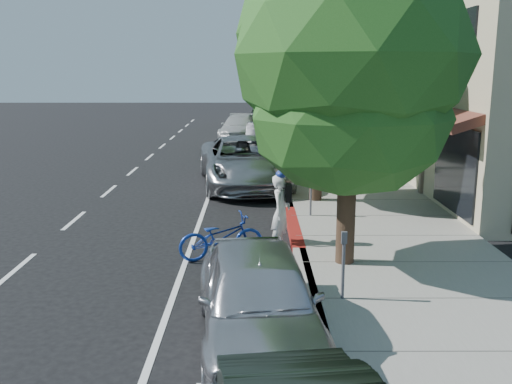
{
  "coord_description": "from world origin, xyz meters",
  "views": [
    {
      "loc": [
        -1.05,
        -13.73,
        4.24
      ],
      "look_at": [
        -1.01,
        -0.38,
        1.35
      ],
      "focal_mm": 40.0,
      "sensor_mm": 36.0,
      "label": 1
    }
  ],
  "objects_px": {
    "white_pickup": "(239,128)",
    "silver_suv": "(245,162)",
    "street_tree_2": "(302,57)",
    "pedestrian": "(333,143)",
    "street_tree_3": "(293,52)",
    "dark_sedan": "(266,141)",
    "street_tree_4": "(286,66)",
    "near_car_a": "(258,299)",
    "street_tree_1": "(319,39)",
    "cyclist": "(281,212)",
    "street_tree_5": "(281,65)",
    "bicycle": "(221,237)",
    "street_tree_0": "(351,60)",
    "dark_suv_far": "(262,118)"
  },
  "relations": [
    {
      "from": "street_tree_5",
      "to": "near_car_a",
      "type": "xyz_separation_m",
      "value": [
        -1.89,
        -33.5,
        -3.73
      ]
    },
    {
      "from": "bicycle",
      "to": "silver_suv",
      "type": "relative_size",
      "value": 0.3
    },
    {
      "from": "street_tree_4",
      "to": "street_tree_5",
      "type": "relative_size",
      "value": 1.01
    },
    {
      "from": "near_car_a",
      "to": "dark_suv_far",
      "type": "bearing_deg",
      "value": 83.82
    },
    {
      "from": "white_pickup",
      "to": "street_tree_5",
      "type": "bearing_deg",
      "value": 73.26
    },
    {
      "from": "white_pickup",
      "to": "pedestrian",
      "type": "relative_size",
      "value": 3.25
    },
    {
      "from": "bicycle",
      "to": "cyclist",
      "type": "bearing_deg",
      "value": -78.44
    },
    {
      "from": "dark_suv_far",
      "to": "near_car_a",
      "type": "height_order",
      "value": "dark_suv_far"
    },
    {
      "from": "street_tree_0",
      "to": "near_car_a",
      "type": "bearing_deg",
      "value": -118.39
    },
    {
      "from": "street_tree_0",
      "to": "street_tree_5",
      "type": "xyz_separation_m",
      "value": [
        0.0,
        30.0,
        0.1
      ]
    },
    {
      "from": "street_tree_2",
      "to": "white_pickup",
      "type": "bearing_deg",
      "value": 104.61
    },
    {
      "from": "dark_sedan",
      "to": "dark_suv_far",
      "type": "distance_m",
      "value": 13.33
    },
    {
      "from": "cyclist",
      "to": "pedestrian",
      "type": "distance_m",
      "value": 12.88
    },
    {
      "from": "street_tree_5",
      "to": "dark_sedan",
      "type": "distance_m",
      "value": 15.11
    },
    {
      "from": "street_tree_1",
      "to": "street_tree_5",
      "type": "height_order",
      "value": "street_tree_1"
    },
    {
      "from": "street_tree_3",
      "to": "dark_suv_far",
      "type": "relative_size",
      "value": 1.69
    },
    {
      "from": "street_tree_2",
      "to": "pedestrian",
      "type": "relative_size",
      "value": 4.83
    },
    {
      "from": "street_tree_4",
      "to": "near_car_a",
      "type": "bearing_deg",
      "value": -93.93
    },
    {
      "from": "dark_suv_far",
      "to": "near_car_a",
      "type": "relative_size",
      "value": 1.05
    },
    {
      "from": "dark_suv_far",
      "to": "near_car_a",
      "type": "xyz_separation_m",
      "value": [
        -0.49,
        -32.23,
        -0.04
      ]
    },
    {
      "from": "white_pickup",
      "to": "silver_suv",
      "type": "bearing_deg",
      "value": -82.19
    },
    {
      "from": "near_car_a",
      "to": "pedestrian",
      "type": "distance_m",
      "value": 17.84
    },
    {
      "from": "dark_suv_far",
      "to": "street_tree_1",
      "type": "bearing_deg",
      "value": -88.09
    },
    {
      "from": "bicycle",
      "to": "dark_suv_far",
      "type": "height_order",
      "value": "dark_suv_far"
    },
    {
      "from": "street_tree_1",
      "to": "dark_suv_far",
      "type": "height_order",
      "value": "street_tree_1"
    },
    {
      "from": "bicycle",
      "to": "silver_suv",
      "type": "distance_m",
      "value": 8.2
    },
    {
      "from": "street_tree_4",
      "to": "cyclist",
      "type": "distance_m",
      "value": 22.86
    },
    {
      "from": "white_pickup",
      "to": "near_car_a",
      "type": "xyz_separation_m",
      "value": [
        0.98,
        -26.5,
        0.04
      ]
    },
    {
      "from": "cyclist",
      "to": "street_tree_1",
      "type": "bearing_deg",
      "value": 3.66
    },
    {
      "from": "street_tree_4",
      "to": "white_pickup",
      "type": "bearing_deg",
      "value": -160.78
    },
    {
      "from": "street_tree_1",
      "to": "silver_suv",
      "type": "xyz_separation_m",
      "value": [
        -2.31,
        2.84,
        -4.2
      ]
    },
    {
      "from": "pedestrian",
      "to": "street_tree_0",
      "type": "bearing_deg",
      "value": 73.87
    },
    {
      "from": "silver_suv",
      "to": "near_car_a",
      "type": "bearing_deg",
      "value": -95.58
    },
    {
      "from": "white_pickup",
      "to": "near_car_a",
      "type": "bearing_deg",
      "value": -82.35
    },
    {
      "from": "street_tree_2",
      "to": "pedestrian",
      "type": "height_order",
      "value": "street_tree_2"
    },
    {
      "from": "street_tree_3",
      "to": "street_tree_5",
      "type": "bearing_deg",
      "value": 90.0
    },
    {
      "from": "street_tree_2",
      "to": "silver_suv",
      "type": "height_order",
      "value": "street_tree_2"
    },
    {
      "from": "street_tree_5",
      "to": "near_car_a",
      "type": "relative_size",
      "value": 1.59
    },
    {
      "from": "cyclist",
      "to": "dark_suv_far",
      "type": "height_order",
      "value": "cyclist"
    },
    {
      "from": "street_tree_4",
      "to": "bicycle",
      "type": "height_order",
      "value": "street_tree_4"
    },
    {
      "from": "dark_sedan",
      "to": "street_tree_2",
      "type": "bearing_deg",
      "value": -65.03
    },
    {
      "from": "silver_suv",
      "to": "pedestrian",
      "type": "bearing_deg",
      "value": 45.05
    },
    {
      "from": "dark_sedan",
      "to": "near_car_a",
      "type": "bearing_deg",
      "value": -88.84
    },
    {
      "from": "bicycle",
      "to": "street_tree_1",
      "type": "bearing_deg",
      "value": -44.69
    },
    {
      "from": "street_tree_4",
      "to": "dark_suv_far",
      "type": "xyz_separation_m",
      "value": [
        -1.4,
        4.73,
        -3.59
      ]
    },
    {
      "from": "street_tree_1",
      "to": "street_tree_4",
      "type": "height_order",
      "value": "street_tree_1"
    },
    {
      "from": "street_tree_3",
      "to": "dark_sedan",
      "type": "distance_m",
      "value": 5.15
    },
    {
      "from": "street_tree_2",
      "to": "near_car_a",
      "type": "relative_size",
      "value": 1.65
    },
    {
      "from": "near_car_a",
      "to": "street_tree_3",
      "type": "bearing_deg",
      "value": 79.67
    },
    {
      "from": "street_tree_3",
      "to": "silver_suv",
      "type": "relative_size",
      "value": 1.24
    }
  ]
}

